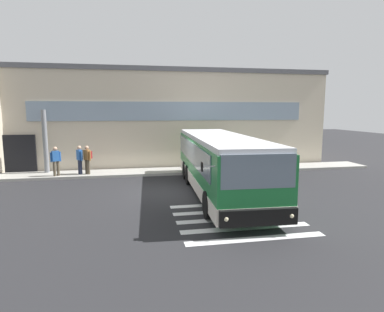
{
  "coord_description": "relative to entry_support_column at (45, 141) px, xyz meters",
  "views": [
    {
      "loc": [
        -1.58,
        -14.56,
        3.84
      ],
      "look_at": [
        1.4,
        1.38,
        1.5
      ],
      "focal_mm": 29.53,
      "sensor_mm": 36.0,
      "label": 1
    }
  ],
  "objects": [
    {
      "name": "bay_paint_stripes",
      "position": [
        8.74,
        -9.6,
        -2.02
      ],
      "size": [
        4.4,
        3.96,
        0.01
      ],
      "color": "silver",
      "rests_on": "ground"
    },
    {
      "name": "ground_plane",
      "position": [
        6.74,
        -5.4,
        -2.03
      ],
      "size": [
        80.0,
        90.0,
        0.02
      ],
      "primitive_type": "cube",
      "color": "#232326",
      "rests_on": "ground"
    },
    {
      "name": "passenger_by_doorway",
      "position": [
        2.05,
        -0.91,
        -0.94
      ],
      "size": [
        0.4,
        0.5,
        1.68
      ],
      "color": "#1E2338",
      "rests_on": "boarding_curb"
    },
    {
      "name": "terminal_building",
      "position": [
        6.04,
        6.26,
        1.29
      ],
      "size": [
        25.47,
        13.8,
        6.63
      ],
      "color": "beige",
      "rests_on": "ground"
    },
    {
      "name": "passenger_at_curb_edge",
      "position": [
        2.5,
        -0.95,
        -0.91
      ],
      "size": [
        0.51,
        0.51,
        1.68
      ],
      "color": "#4C4233",
      "rests_on": "boarding_curb"
    },
    {
      "name": "bus_main_foreground",
      "position": [
        9.06,
        -6.04,
        -0.69
      ],
      "size": [
        3.46,
        10.7,
        2.7
      ],
      "color": "#1E7238",
      "rests_on": "ground"
    },
    {
      "name": "entry_support_column",
      "position": [
        0.0,
        0.0,
        0.0
      ],
      "size": [
        0.28,
        0.28,
        3.75
      ],
      "primitive_type": "cylinder",
      "color": "slate",
      "rests_on": "boarding_curb"
    },
    {
      "name": "passenger_near_column",
      "position": [
        0.8,
        -1.19,
        -0.94
      ],
      "size": [
        0.53,
        0.37,
        1.68
      ],
      "color": "#4C4233",
      "rests_on": "boarding_curb"
    },
    {
      "name": "boarding_curb",
      "position": [
        6.74,
        -0.6,
        -1.95
      ],
      "size": [
        27.67,
        2.0,
        0.15
      ],
      "primitive_type": "cube",
      "color": "#9E9B93",
      "rests_on": "ground"
    }
  ]
}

